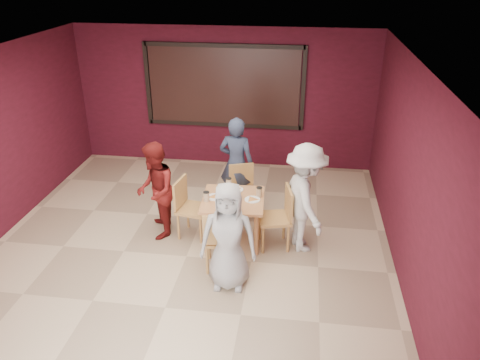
# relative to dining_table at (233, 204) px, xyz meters

# --- Properties ---
(floor) EXTENTS (7.00, 7.00, 0.00)m
(floor) POSITION_rel_dining_table_xyz_m (-0.62, -0.54, -0.64)
(floor) COLOR #CBB18D
(floor) RESTS_ON ground
(window_blinds) EXTENTS (3.00, 0.02, 1.50)m
(window_blinds) POSITION_rel_dining_table_xyz_m (-0.62, 2.91, 1.01)
(window_blinds) COLOR black
(dining_table) EXTENTS (0.97, 0.97, 0.88)m
(dining_table) POSITION_rel_dining_table_xyz_m (0.00, 0.00, 0.00)
(dining_table) COLOR tan
(dining_table) RESTS_ON floor
(chair_front) EXTENTS (0.51, 0.51, 0.94)m
(chair_front) POSITION_rel_dining_table_xyz_m (-0.06, -0.78, -0.11)
(chair_front) COLOR #B27745
(chair_front) RESTS_ON floor
(chair_back) EXTENTS (0.53, 0.53, 0.86)m
(chair_back) POSITION_rel_dining_table_xyz_m (0.03, 0.86, -0.15)
(chair_back) COLOR #B27745
(chair_back) RESTS_ON floor
(chair_left) EXTENTS (0.52, 0.52, 0.94)m
(chair_left) POSITION_rel_dining_table_xyz_m (-0.71, 0.07, -0.10)
(chair_left) COLOR #B27745
(chair_left) RESTS_ON floor
(chair_right) EXTENTS (0.55, 0.55, 0.96)m
(chair_right) POSITION_rel_dining_table_xyz_m (0.71, -0.06, -0.10)
(chair_right) COLOR #B27745
(chair_right) RESTS_ON floor
(diner_front) EXTENTS (0.75, 0.51, 1.50)m
(diner_front) POSITION_rel_dining_table_xyz_m (0.10, -1.07, 0.11)
(diner_front) COLOR #A9A9A9
(diner_front) RESTS_ON floor
(diner_back) EXTENTS (0.64, 0.47, 1.63)m
(diner_back) POSITION_rel_dining_table_xyz_m (-0.11, 1.08, 0.18)
(diner_back) COLOR #2E3852
(diner_back) RESTS_ON floor
(diner_left) EXTENTS (0.76, 0.87, 1.52)m
(diner_left) POSITION_rel_dining_table_xyz_m (-1.20, 0.02, 0.12)
(diner_left) COLOR maroon
(diner_left) RESTS_ON floor
(diner_right) EXTENTS (0.94, 1.22, 1.66)m
(diner_right) POSITION_rel_dining_table_xyz_m (1.06, -0.05, 0.19)
(diner_right) COLOR silver
(diner_right) RESTS_ON floor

